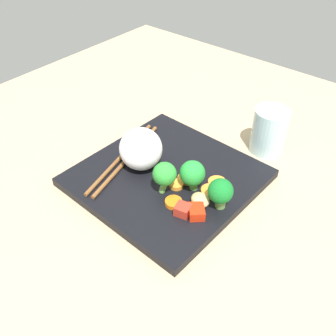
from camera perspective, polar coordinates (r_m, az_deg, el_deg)
The scene contains 17 objects.
ground_plane at distance 68.22cm, azimuth -0.16°, elevation -2.55°, with size 110.00×110.00×2.00cm, color tan.
square_plate at distance 67.04cm, azimuth -0.17°, elevation -1.44°, with size 28.12×28.12×1.52cm, color black.
rice_mound at distance 66.70cm, azimuth -4.08°, elevation 2.90°, with size 8.57×7.55×6.96cm, color white.
broccoli_floret_0 at distance 62.00cm, azimuth 3.67°, elevation -0.85°, with size 4.23×4.23×5.47cm.
broccoli_floret_1 at distance 60.94cm, azimuth -0.52°, elevation -0.98°, with size 3.92×3.92×5.81cm.
broccoli_floret_2 at distance 59.24cm, azimuth 7.84°, elevation -3.56°, with size 4.02×4.02×5.42cm.
carrot_slice_0 at distance 65.45cm, azimuth 2.75°, elevation -1.60°, with size 3.09×3.09×0.42cm, color orange.
carrot_slice_1 at distance 60.99cm, azimuth 0.83°, elevation -5.16°, with size 2.76×2.76×0.77cm, color orange.
carrot_slice_2 at distance 64.92cm, azimuth 7.34°, elevation -2.21°, with size 3.12×3.12×0.67cm, color orange.
carrot_slice_3 at distance 63.97cm, azimuth 1.26°, elevation -2.51°, with size 2.34×2.34×0.80cm, color orange.
carrot_slice_4 at distance 63.17cm, azimuth 6.30°, elevation -3.47°, with size 3.08×3.08×0.80cm, color orange.
pepper_chunk_0 at distance 59.28cm, azimuth 2.23°, elevation -6.25°, with size 2.27×2.21×1.67cm, color red.
pepper_chunk_1 at distance 59.14cm, azimuth 4.29°, elevation -6.53°, with size 2.82×2.37×1.63cm, color red.
chicken_piece_0 at distance 65.92cm, azimuth 4.31°, elevation -0.57°, with size 2.58×2.09×1.72cm, color #B08844.
chicken_piece_1 at distance 60.82cm, azimuth 4.82°, elevation -4.77°, with size 3.27×2.81×1.86cm, color tan.
chopstick_pair at distance 69.94cm, azimuth -6.57°, elevation 1.50°, with size 7.41×22.06×0.72cm.
drinking_glass at distance 74.54cm, azimuth 14.87°, elevation 5.39°, with size 6.51×6.51×8.75cm, color silver.
Camera 1 is at (32.20, -38.46, 45.24)cm, focal length 40.82 mm.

